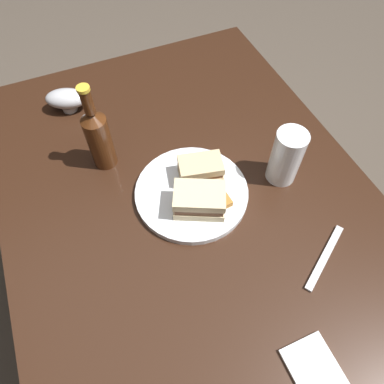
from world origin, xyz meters
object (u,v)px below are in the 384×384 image
sandwich_half_right (201,169)px  pint_glass (285,160)px  plate (192,193)px  sandwich_half_left (199,200)px  napkin (314,370)px  gravy_boat (67,99)px  cider_bottle (98,137)px  fork (325,257)px

sandwich_half_right → pint_glass: (-0.07, -0.19, 0.02)m
plate → sandwich_half_left: (-0.05, 0.00, 0.04)m
plate → napkin: 0.46m
plate → sandwich_half_left: size_ratio=1.99×
pint_glass → gravy_boat: 0.63m
plate → cider_bottle: 0.26m
napkin → plate: bearing=7.0°
gravy_boat → sandwich_half_right: bearing=-147.4°
cider_bottle → napkin: (-0.64, -0.22, -0.09)m
sandwich_half_right → pint_glass: pint_glass is taller
pint_glass → cider_bottle: 0.46m
sandwich_half_left → gravy_boat: (0.47, 0.21, -0.01)m
cider_bottle → napkin: 0.68m
sandwich_half_left → cider_bottle: 0.29m
plate → cider_bottle: (0.19, 0.17, 0.09)m
gravy_boat → cider_bottle: (-0.23, -0.04, 0.06)m
gravy_boat → napkin: gravy_boat is taller
plate → gravy_boat: bearing=26.5°
plate → gravy_boat: 0.47m
pint_glass → gravy_boat: bearing=44.2°
sandwich_half_right → fork: size_ratio=0.66×
fork → pint_glass: bearing=51.0°
napkin → pint_glass: bearing=-23.0°
sandwich_half_left → napkin: sandwich_half_left is taller
sandwich_half_right → fork: sandwich_half_right is taller
plate → fork: size_ratio=1.55×
cider_bottle → pint_glass: bearing=-119.1°
sandwich_half_right → napkin: (-0.49, -0.02, -0.04)m
sandwich_half_left → cider_bottle: cider_bottle is taller
pint_glass → sandwich_half_left: bearing=93.6°
cider_bottle → sandwich_half_right: bearing=-126.8°
plate → pint_glass: 0.24m
gravy_boat → napkin: size_ratio=1.27×
gravy_boat → napkin: bearing=-163.1°
pint_glass → fork: 0.25m
pint_glass → fork: bearing=173.3°
pint_glass → cider_bottle: bearing=60.9°
plate → napkin: plate is taller
sandwich_half_left → sandwich_half_right: bearing=-25.7°
sandwich_half_right → cider_bottle: 0.26m
napkin → fork: napkin is taller
sandwich_half_left → napkin: bearing=-171.8°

